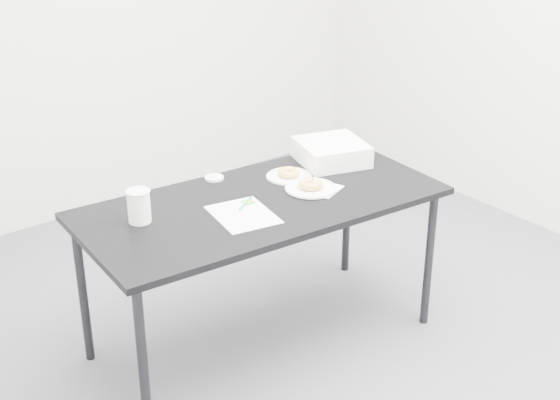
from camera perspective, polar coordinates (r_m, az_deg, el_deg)
floor at (r=3.72m, az=1.23°, el=-10.77°), size 4.00×4.00×0.00m
table at (r=3.44m, az=-1.35°, el=-0.84°), size 1.65×0.87×0.73m
scorecard at (r=3.28m, az=-2.71°, el=-1.07°), size 0.28×0.34×0.00m
logo_patch at (r=3.39m, az=-2.35°, el=-0.16°), size 0.06×0.06×0.00m
pen at (r=3.37m, az=-2.55°, el=-0.25°), size 0.12×0.08×0.01m
napkin at (r=3.53m, az=2.98°, el=0.83°), size 0.21×0.21×0.00m
plate_near at (r=3.52m, az=2.26°, el=0.86°), size 0.23×0.23×0.01m
donut_near at (r=3.51m, az=2.27°, el=1.18°), size 0.13×0.13×0.04m
plate_far at (r=3.65m, az=0.65°, el=1.74°), size 0.21×0.21×0.01m
donut_far at (r=3.64m, az=0.65°, el=2.02°), size 0.11×0.11×0.03m
coffee_cup at (r=3.24m, az=-10.28°, el=-0.44°), size 0.09×0.09×0.14m
cup_lid at (r=3.64m, az=-4.84°, el=1.62°), size 0.09×0.09×0.01m
bakery_box at (r=3.82m, az=3.77°, el=3.53°), size 0.38×0.38×0.10m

